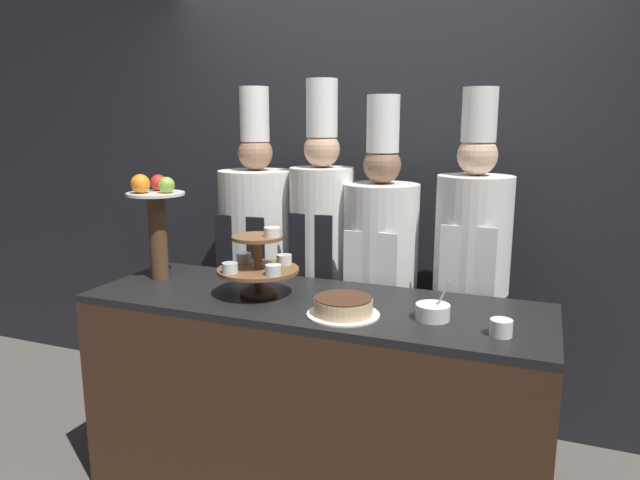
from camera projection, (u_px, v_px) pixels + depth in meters
wall_back at (374, 180)px, 3.30m from camera, size 10.00×0.06×2.80m
buffet_counter at (312, 399)px, 2.62m from camera, size 2.05×0.68×0.95m
tiered_stand at (259, 264)px, 2.56m from camera, size 0.37×0.37×0.31m
fruit_pedestal at (156, 214)px, 2.80m from camera, size 0.28×0.28×0.53m
cake_round at (343, 307)px, 2.31m from camera, size 0.30×0.30×0.08m
cup_white at (501, 328)px, 2.08m from camera, size 0.08×0.08×0.06m
serving_bowl_near at (433, 312)px, 2.26m from camera, size 0.14×0.14×0.16m
chef_left at (257, 252)px, 3.23m from camera, size 0.42×0.42×1.91m
chef_center_left at (322, 249)px, 3.08m from camera, size 0.34×0.34×1.94m
chef_center_right at (380, 267)px, 2.97m from camera, size 0.39×0.39×1.86m
chef_right at (471, 268)px, 2.79m from camera, size 0.36×0.36×1.88m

